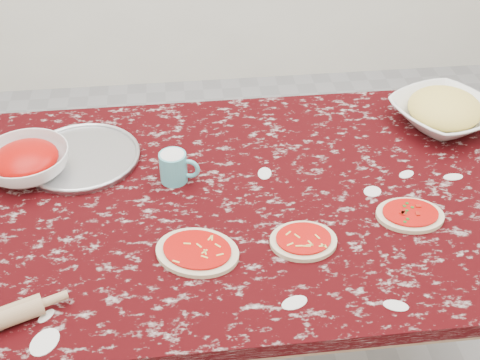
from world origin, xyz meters
name	(u,v)px	position (x,y,z in m)	size (l,w,h in m)	color
ground	(240,360)	(0.00, 0.00, 0.00)	(4.00, 4.00, 0.00)	gray
worktable	(240,217)	(0.00, 0.00, 0.67)	(1.60, 1.00, 0.75)	black
pizza_tray	(82,158)	(-0.44, 0.21, 0.76)	(0.33, 0.33, 0.01)	#B2B2B7
sauce_bowl	(27,163)	(-0.58, 0.16, 0.79)	(0.24, 0.24, 0.08)	white
cheese_bowl	(443,114)	(0.67, 0.27, 0.79)	(0.30, 0.30, 0.07)	white
flour_mug	(175,167)	(-0.17, 0.08, 0.80)	(0.11, 0.08, 0.09)	#54B0B9
pizza_left	(197,252)	(-0.13, -0.21, 0.76)	(0.25, 0.23, 0.02)	beige
pizza_mid	(303,241)	(0.13, -0.21, 0.76)	(0.17, 0.14, 0.02)	beige
pizza_right	(410,215)	(0.43, -0.14, 0.76)	(0.19, 0.15, 0.02)	beige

